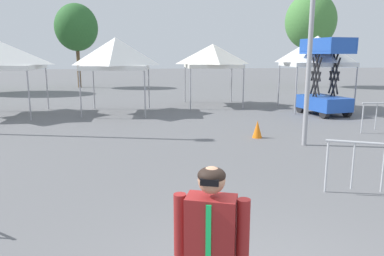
# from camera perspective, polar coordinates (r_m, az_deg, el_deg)

# --- Properties ---
(canopy_tent_center) EXTENTS (3.07, 3.07, 3.46)m
(canopy_tent_center) POSITION_cam_1_polar(r_m,az_deg,el_deg) (17.38, -11.74, 11.26)
(canopy_tent_center) COLOR #9E9EA3
(canopy_tent_center) RESTS_ON ground
(canopy_tent_far_left) EXTENTS (2.85, 2.85, 3.24)m
(canopy_tent_far_left) POSITION_cam_1_polar(r_m,az_deg,el_deg) (19.74, 3.26, 11.13)
(canopy_tent_far_left) COLOR #9E9EA3
(canopy_tent_far_left) RESTS_ON ground
(canopy_tent_left_of_center) EXTENTS (3.13, 3.13, 3.58)m
(canopy_tent_left_of_center) POSITION_cam_1_polar(r_m,az_deg,el_deg) (19.11, 18.84, 11.25)
(canopy_tent_left_of_center) COLOR #9E9EA3
(canopy_tent_left_of_center) RESTS_ON ground
(scissor_lift) EXTENTS (1.81, 2.53, 3.38)m
(scissor_lift) POSITION_cam_1_polar(r_m,az_deg,el_deg) (17.59, 19.85, 5.40)
(scissor_lift) COLOR black
(scissor_lift) RESTS_ON ground
(person_foreground) EXTENTS (0.62, 0.37, 1.78)m
(person_foreground) POSITION_cam_1_polar(r_m,az_deg,el_deg) (3.31, 2.94, -18.44)
(person_foreground) COLOR #33384C
(person_foreground) RESTS_ON ground
(tree_behind_tents_left) EXTENTS (4.13, 4.13, 7.66)m
(tree_behind_tents_left) POSITION_cam_1_polar(r_m,az_deg,el_deg) (32.84, 17.96, 15.50)
(tree_behind_tents_left) COLOR brown
(tree_behind_tents_left) RESTS_ON ground
(tree_behind_tents_right) EXTENTS (3.42, 3.42, 6.74)m
(tree_behind_tents_right) POSITION_cam_1_polar(r_m,az_deg,el_deg) (32.13, -17.54, 14.66)
(tree_behind_tents_right) COLOR brown
(tree_behind_tents_right) RESTS_ON ground
(crowd_barrier_mid_lot) EXTENTS (1.93, 0.92, 1.08)m
(crowd_barrier_mid_lot) POSITION_cam_1_polar(r_m,az_deg,el_deg) (7.76, 27.70, -4.38)
(crowd_barrier_mid_lot) COLOR #B7BABF
(crowd_barrier_mid_lot) RESTS_ON ground
(traffic_cone_lot_center) EXTENTS (0.32, 0.32, 0.57)m
(traffic_cone_lot_center) POSITION_cam_1_polar(r_m,az_deg,el_deg) (12.19, 10.13, -0.20)
(traffic_cone_lot_center) COLOR orange
(traffic_cone_lot_center) RESTS_ON ground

